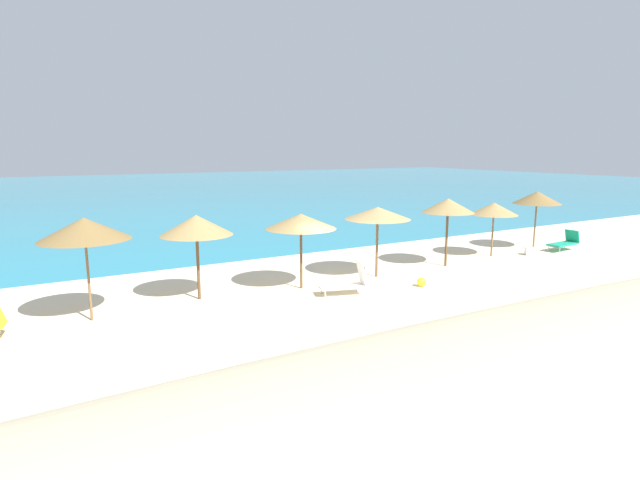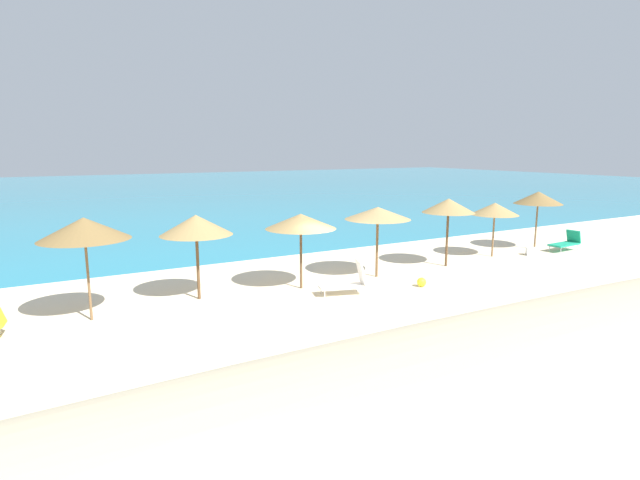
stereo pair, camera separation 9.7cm
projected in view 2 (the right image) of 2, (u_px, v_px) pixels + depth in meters
name	position (u px, v px, depth m)	size (l,w,h in m)	color
ground_plane	(350.00, 299.00, 16.20)	(160.00, 160.00, 0.00)	beige
sea_water	(122.00, 192.00, 56.15)	(160.00, 79.37, 0.01)	teal
beach_umbrella_2	(84.00, 229.00, 13.78)	(2.43, 2.43, 2.92)	brown
beach_umbrella_3	(196.00, 225.00, 15.82)	(2.28, 2.28, 2.73)	brown
beach_umbrella_4	(301.00, 221.00, 17.06)	(2.42, 2.42, 2.60)	brown
beach_umbrella_5	(378.00, 213.00, 18.63)	(2.45, 2.45, 2.64)	brown
beach_umbrella_6	(449.00, 206.00, 20.33)	(2.12, 2.12, 2.78)	brown
beach_umbrella_7	(495.00, 209.00, 22.23)	(2.07, 2.07, 2.41)	brown
beach_umbrella_8	(538.00, 198.00, 23.82)	(2.22, 2.22, 2.77)	brown
lounge_chair_0	(348.00, 282.00, 16.66)	(1.64, 0.99, 1.15)	white
lounge_chair_2	(566.00, 242.00, 23.83)	(1.68, 0.76, 0.94)	#199972
beach_ball	(422.00, 282.00, 17.63)	(0.33, 0.33, 0.33)	yellow
cooler_box	(532.00, 252.00, 22.81)	(0.47, 0.35, 0.35)	white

